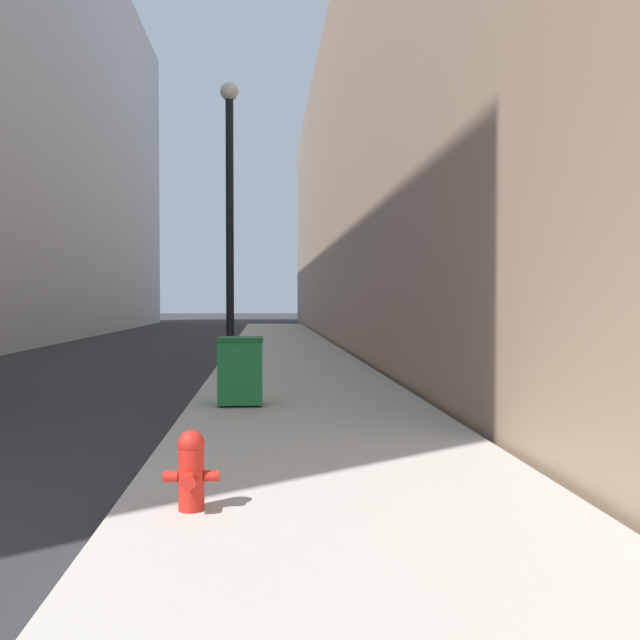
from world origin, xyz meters
name	(u,v)px	position (x,y,z in m)	size (l,w,h in m)	color
sidewalk_right	(288,356)	(5.22, 18.00, 0.07)	(3.90, 60.00, 0.14)	#B7B2A8
building_right_stone	(468,173)	(13.27, 26.00, 7.33)	(12.00, 60.00, 14.66)	#9E7F66
fire_hydrant	(191,469)	(3.91, 1.39, 0.48)	(0.45, 0.33, 0.64)	red
trash_bin	(240,370)	(4.10, 7.15, 0.70)	(0.72, 0.69, 1.09)	#1E7538
lamppost	(230,215)	(3.71, 12.06, 3.76)	(0.41, 0.41, 6.63)	black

